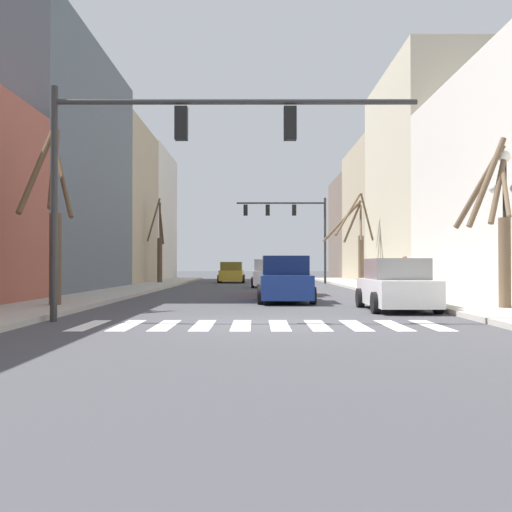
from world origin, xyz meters
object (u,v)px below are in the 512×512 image
object	(u,v)px
pedestrian_near_right_corner	(404,270)
car_parked_left_far	(267,274)
street_lamp_right_corner	(504,197)
street_tree_left_far	(159,249)
car_at_intersection	(396,286)
traffic_signal_near	(168,146)
car_driving_away_lane	(231,273)
car_parked_right_far	(287,278)
street_tree_left_near	(53,222)
street_tree_right_mid	(497,229)
street_tree_right_near	(356,241)
traffic_signal_far	(292,220)
car_parked_left_near	(284,281)

from	to	relation	value
pedestrian_near_right_corner	car_parked_left_far	bearing A→B (deg)	103.55
street_lamp_right_corner	street_tree_left_far	distance (m)	29.88
car_at_intersection	pedestrian_near_right_corner	size ratio (longest dim) A/B	2.40
traffic_signal_near	car_driving_away_lane	world-z (taller)	traffic_signal_near
car_parked_left_far	car_parked_right_far	size ratio (longest dim) A/B	0.90
car_parked_right_far	street_tree_left_near	xyz separation A→B (m)	(-7.94, -9.70, 2.00)
street_tree_left_far	car_at_intersection	bearing A→B (deg)	-65.40
street_tree_left_near	street_tree_right_mid	xyz separation A→B (m)	(13.69, -1.08, -0.29)
pedestrian_near_right_corner	car_driving_away_lane	bearing A→B (deg)	92.34
car_parked_left_far	street_tree_right_near	size ratio (longest dim) A/B	0.71
pedestrian_near_right_corner	street_tree_left_near	distance (m)	17.90
street_lamp_right_corner	car_parked_left_far	xyz separation A→B (m)	(-6.76, 20.37, -2.66)
car_parked_left_far	street_tree_left_near	distance (m)	20.77
traffic_signal_near	car_driving_away_lane	size ratio (longest dim) A/B	2.23
traffic_signal_near	car_parked_left_far	distance (m)	23.74
traffic_signal_far	car_parked_left_far	distance (m)	8.85
street_lamp_right_corner	traffic_signal_near	bearing A→B (deg)	-163.38
car_parked_right_far	street_tree_left_far	distance (m)	17.70
street_tree_right_near	car_parked_left_far	bearing A→B (deg)	-160.48
car_parked_left_near	pedestrian_near_right_corner	size ratio (longest dim) A/B	2.72
car_driving_away_lane	car_parked_left_near	world-z (taller)	car_parked_left_near
street_lamp_right_corner	car_parked_left_near	bearing A→B (deg)	141.81
traffic_signal_near	car_parked_left_far	bearing A→B (deg)	82.76
car_driving_away_lane	street_tree_right_mid	world-z (taller)	street_tree_right_mid
car_parked_left_far	car_driving_away_lane	bearing A→B (deg)	15.87
traffic_signal_far	car_driving_away_lane	xyz separation A→B (m)	(-4.79, 1.95, -4.12)
car_driving_away_lane	traffic_signal_near	bearing A→B (deg)	-0.43
car_parked_right_far	car_parked_left_near	xyz separation A→B (m)	(-0.39, -5.65, 0.02)
street_tree_right_mid	street_tree_left_far	world-z (taller)	street_tree_left_far
car_parked_left_near	street_tree_left_near	distance (m)	8.80
street_tree_right_mid	street_tree_left_near	bearing A→B (deg)	175.51
traffic_signal_far	car_driving_away_lane	size ratio (longest dim) A/B	1.66
traffic_signal_far	car_parked_left_far	size ratio (longest dim) A/B	1.57
car_parked_left_far	car_parked_left_near	xyz separation A→B (m)	(0.36, -15.34, 0.00)
car_parked_left_near	street_tree_right_mid	xyz separation A→B (m)	(6.14, -5.12, 1.70)
traffic_signal_near	car_parked_right_far	xyz separation A→B (m)	(3.71, 13.59, -3.65)
street_tree_right_near	pedestrian_near_right_corner	bearing A→B (deg)	-86.41
car_parked_left_near	car_parked_left_far	bearing A→B (deg)	1.36
traffic_signal_far	car_parked_left_far	bearing A→B (deg)	-105.37
traffic_signal_near	car_parked_left_near	distance (m)	9.34
car_parked_left_far	street_lamp_right_corner	bearing A→B (deg)	-161.64
car_parked_left_far	pedestrian_near_right_corner	size ratio (longest dim) A/B	2.51
car_parked_right_far	traffic_signal_far	bearing A→B (deg)	-4.41
car_parked_left_far	street_tree_left_far	bearing A→B (deg)	54.22
street_lamp_right_corner	street_tree_left_far	world-z (taller)	street_tree_left_far
traffic_signal_far	car_driving_away_lane	bearing A→B (deg)	157.84
car_driving_away_lane	car_at_intersection	xyz separation A→B (m)	(6.38, -29.08, -0.01)
car_parked_left_far	street_tree_right_mid	world-z (taller)	street_tree_right_mid
street_tree_right_near	street_tree_right_mid	bearing A→B (deg)	-88.97
traffic_signal_near	car_at_intersection	bearing A→B (deg)	29.33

